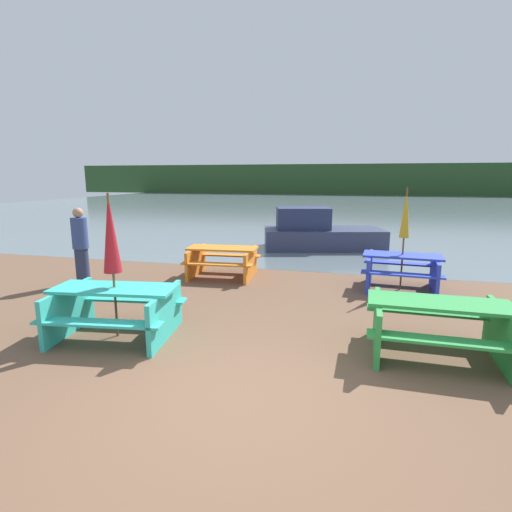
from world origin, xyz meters
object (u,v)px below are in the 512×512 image
picnic_table_green (437,323)px  picnic_table_blue (402,268)px  boat (318,233)px  picnic_table_teal (116,307)px  umbrella_gold (405,214)px  umbrella_crimson (111,234)px  picnic_table_orange (223,259)px  person (81,246)px

picnic_table_green → picnic_table_blue: 3.33m
picnic_table_green → boat: bearing=106.7°
picnic_table_teal → umbrella_gold: 5.96m
umbrella_crimson → umbrella_gold: bearing=40.6°
picnic_table_blue → boat: bearing=115.9°
picnic_table_blue → boat: (-2.24, 4.62, 0.05)m
picnic_table_teal → umbrella_gold: (4.44, 3.80, 1.15)m
boat → picnic_table_green: bearing=-88.0°
picnic_table_teal → boat: (2.20, 8.43, 0.04)m
umbrella_gold → picnic_table_orange: bearing=178.6°
picnic_table_teal → umbrella_crimson: bearing=0.0°
picnic_table_teal → person: (-2.52, 2.50, 0.40)m
picnic_table_orange → picnic_table_teal: bearing=-95.1°
umbrella_gold → boat: size_ratio=0.51×
person → umbrella_crimson: bearing=-44.8°
boat → umbrella_crimson: bearing=-119.4°
picnic_table_teal → umbrella_gold: umbrella_gold is taller
umbrella_gold → person: size_ratio=1.26×
umbrella_crimson → person: 3.62m
picnic_table_blue → umbrella_gold: bearing=0.0°
picnic_table_teal → person: bearing=135.2°
picnic_table_orange → umbrella_crimson: (-0.35, -3.91, 1.13)m
picnic_table_green → umbrella_gold: 3.53m
picnic_table_blue → umbrella_crimson: 5.95m
umbrella_crimson → picnic_table_green: bearing=5.9°
picnic_table_teal → picnic_table_green: size_ratio=1.08×
umbrella_crimson → picnic_table_blue: bearing=40.6°
umbrella_gold → picnic_table_teal: bearing=-139.4°
picnic_table_blue → umbrella_crimson: size_ratio=0.78×
umbrella_gold → boat: (-2.24, 4.62, -1.11)m
picnic_table_green → picnic_table_blue: (-0.15, 3.33, -0.01)m
picnic_table_teal → boat: boat is taller
boat → picnic_table_orange: bearing=-127.0°
picnic_table_green → person: size_ratio=1.07×
picnic_table_orange → person: (-2.87, -1.41, 0.43)m
picnic_table_green → picnic_table_blue: picnic_table_green is taller
picnic_table_blue → umbrella_gold: 1.16m
picnic_table_orange → boat: size_ratio=0.41×
picnic_table_blue → umbrella_crimson: (-4.44, -3.80, 1.11)m
picnic_table_green → picnic_table_orange: 5.46m
picnic_table_teal → umbrella_crimson: size_ratio=0.92×
picnic_table_teal → picnic_table_blue: 5.85m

